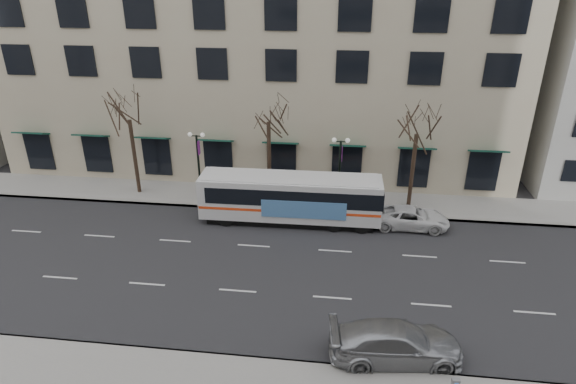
# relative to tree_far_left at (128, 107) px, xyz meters

# --- Properties ---
(ground) EXTENTS (160.00, 160.00, 0.00)m
(ground) POSITION_rel_tree_far_left_xyz_m (10.00, -8.80, -6.70)
(ground) COLOR black
(ground) RESTS_ON ground
(sidewalk_far) EXTENTS (80.00, 4.00, 0.15)m
(sidewalk_far) POSITION_rel_tree_far_left_xyz_m (15.00, 0.20, -6.62)
(sidewalk_far) COLOR gray
(sidewalk_far) RESTS_ON ground
(building_hotel) EXTENTS (40.00, 20.00, 24.00)m
(building_hotel) POSITION_rel_tree_far_left_xyz_m (8.00, 12.20, 5.30)
(building_hotel) COLOR tan
(building_hotel) RESTS_ON ground
(tree_far_left) EXTENTS (3.60, 3.60, 8.34)m
(tree_far_left) POSITION_rel_tree_far_left_xyz_m (0.00, 0.00, 0.00)
(tree_far_left) COLOR black
(tree_far_left) RESTS_ON ground
(tree_far_mid) EXTENTS (3.60, 3.60, 8.55)m
(tree_far_mid) POSITION_rel_tree_far_left_xyz_m (10.00, 0.00, 0.21)
(tree_far_mid) COLOR black
(tree_far_mid) RESTS_ON ground
(tree_far_right) EXTENTS (3.60, 3.60, 8.06)m
(tree_far_right) POSITION_rel_tree_far_left_xyz_m (20.00, 0.00, -0.28)
(tree_far_right) COLOR black
(tree_far_right) RESTS_ON ground
(lamp_post_left) EXTENTS (1.22, 0.45, 5.21)m
(lamp_post_left) POSITION_rel_tree_far_left_xyz_m (5.01, -0.60, -3.75)
(lamp_post_left) COLOR black
(lamp_post_left) RESTS_ON ground
(lamp_post_right) EXTENTS (1.22, 0.45, 5.21)m
(lamp_post_right) POSITION_rel_tree_far_left_xyz_m (15.01, -0.60, -3.75)
(lamp_post_right) COLOR black
(lamp_post_right) RESTS_ON ground
(city_bus) EXTENTS (11.98, 2.75, 3.24)m
(city_bus) POSITION_rel_tree_far_left_xyz_m (11.94, -3.00, -4.93)
(city_bus) COLOR silver
(city_bus) RESTS_ON ground
(silver_car) EXTENTS (6.00, 2.98, 1.67)m
(silver_car) POSITION_rel_tree_far_left_xyz_m (17.85, -15.00, -5.86)
(silver_car) COLOR #9B9EA2
(silver_car) RESTS_ON ground
(white_pickup) EXTENTS (4.94, 2.30, 1.37)m
(white_pickup) POSITION_rel_tree_far_left_xyz_m (19.82, -2.87, -6.01)
(white_pickup) COLOR white
(white_pickup) RESTS_ON ground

